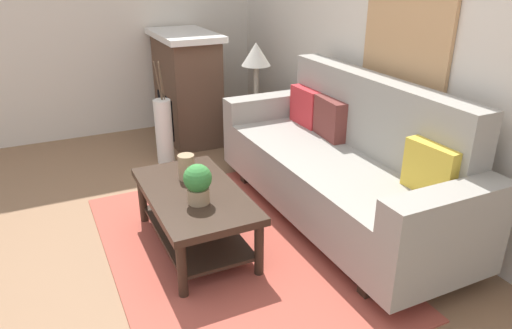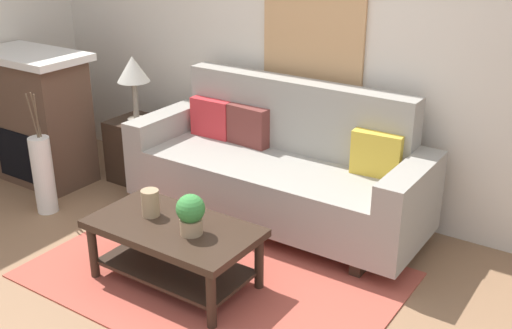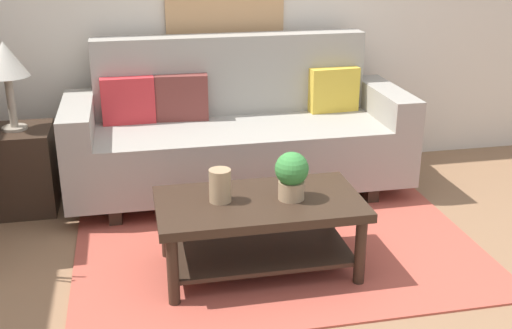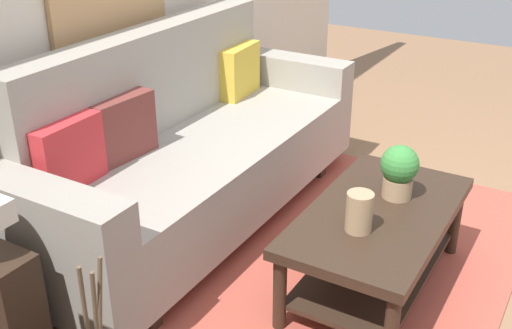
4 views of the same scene
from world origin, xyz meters
TOP-DOWN VIEW (x-y plane):
  - ground_plane at (0.00, 0.00)m, footprint 9.67×9.67m
  - area_rug at (0.00, 0.50)m, footprint 2.36×1.61m
  - couch at (-0.08, 1.43)m, footprint 2.34×0.84m
  - throw_pillow_crimson at (-0.81, 1.55)m, footprint 0.36×0.13m
  - throw_pillow_maroon at (-0.45, 1.55)m, footprint 0.37×0.15m
  - throw_pillow_mustard at (0.66, 1.55)m, footprint 0.37×0.15m
  - coffee_table at (-0.16, 0.29)m, footprint 1.10×0.60m
  - tabletop_vase at (-0.37, 0.31)m, footprint 0.12×0.12m
  - potted_plant_tabletop at (0.01, 0.27)m, footprint 0.18×0.18m
  - floor_vase_branch_a at (-1.70, 0.51)m, footprint 0.05×0.03m
  - floor_vase_branch_b at (-1.73, 0.53)m, footprint 0.03×0.04m
  - floor_vase_branch_c at (-1.73, 0.49)m, footprint 0.03×0.05m

SIDE VIEW (x-z plane):
  - ground_plane at x=0.00m, z-range 0.00..0.00m
  - area_rug at x=0.00m, z-range 0.00..0.01m
  - coffee_table at x=-0.16m, z-range 0.10..0.53m
  - couch at x=-0.08m, z-range -0.11..0.97m
  - tabletop_vase at x=-0.37m, z-range 0.43..0.61m
  - potted_plant_tabletop at x=0.01m, z-range 0.44..0.70m
  - throw_pillow_crimson at x=-0.81m, z-range 0.52..0.84m
  - throw_pillow_maroon at x=-0.45m, z-range 0.52..0.84m
  - throw_pillow_mustard at x=0.66m, z-range 0.52..0.84m
  - floor_vase_branch_a at x=-1.70m, z-range 0.64..1.00m
  - floor_vase_branch_b at x=-1.73m, z-range 0.64..1.00m
  - floor_vase_branch_c at x=-1.73m, z-range 0.64..1.00m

